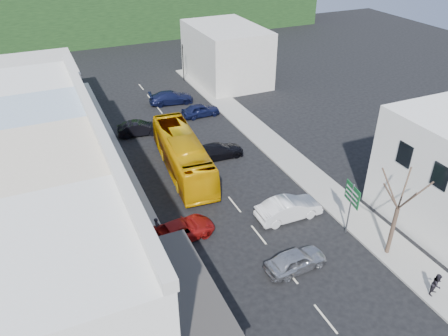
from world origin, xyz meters
The scene contains 19 objects.
ground centered at (0.00, 0.00, 0.00)m, with size 120.00×120.00×0.00m, color black.
sidewalk_left centered at (-7.50, 10.00, 0.07)m, with size 3.00×52.00×0.15m, color gray.
sidewalk_right centered at (7.50, 10.00, 0.07)m, with size 3.00×52.00×0.15m, color gray.
shopfront_row centered at (-12.49, 5.00, 4.00)m, with size 8.25×30.00×8.00m.
distant_block_left centered at (-12.00, 27.00, 3.00)m, with size 8.00×10.00×6.00m, color #B7B2A8.
distant_block_right centered at (11.00, 30.00, 3.50)m, with size 8.00×12.00×7.00m, color #B7B2A8.
bus centered at (-1.91, 10.38, 1.55)m, with size 2.50×11.60×3.10m, color #DA9A03.
car_silver centered at (0.54, -3.91, 0.70)m, with size 1.80×4.40×1.40m, color #AFB0B5.
car_white centered at (2.92, 0.87, 0.70)m, with size 1.80×4.40×1.40m, color silver.
car_red centered at (-5.00, 1.98, 0.70)m, with size 1.90×4.60×1.40m, color maroon.
car_black_near centered at (1.81, 11.30, 0.70)m, with size 1.84×4.50×1.40m, color black.
car_navy_mid centered at (3.68, 20.50, 0.70)m, with size 1.80×4.40×1.40m, color black.
car_black_far centered at (-3.63, 18.77, 0.70)m, with size 1.80×4.40×1.40m, color black.
car_navy_far centered at (1.86, 25.25, 0.70)m, with size 1.84×4.50×1.40m, color black.
pedestrian_left centered at (-6.56, 2.62, 1.00)m, with size 0.60×0.40×1.70m, color black.
pedestrian_right centered at (6.88, -9.18, 1.00)m, with size 0.70×0.44×1.70m, color black.
direction_sign centered at (5.80, -2.24, 2.01)m, with size 0.51×1.82×4.02m, color #105323, non-canonical shape.
street_tree centered at (6.88, -5.19, 3.70)m, with size 2.94×2.94×7.40m, color #392920, non-canonical shape.
traffic_signal centered at (5.80, 32.00, 2.40)m, with size 0.84×1.07×4.80m, color black, non-canonical shape.
Camera 1 is at (-11.99, -20.83, 19.93)m, focal length 35.00 mm.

